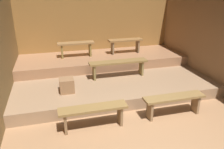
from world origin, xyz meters
TOP-DOWN VIEW (x-y plane):
  - ground at (0.00, 2.43)m, footprint 5.79×5.67m
  - wall_back at (0.00, 4.90)m, footprint 5.79×0.06m
  - wall_left at (-2.53, 2.43)m, footprint 0.06×5.67m
  - wall_right at (2.53, 2.43)m, footprint 0.06×5.67m
  - platform_lower at (0.00, 3.22)m, footprint 4.99×3.29m
  - platform_middle at (0.00, 4.08)m, footprint 4.99×1.58m
  - bench_floor_left at (-0.85, 1.18)m, footprint 1.30×0.30m
  - bench_floor_right at (0.85, 1.18)m, footprint 1.30×0.30m
  - bench_lower_center at (0.17, 2.92)m, footprint 1.55×0.30m
  - bench_middle_left at (-0.78, 4.16)m, footprint 1.08×0.30m
  - bench_middle_right at (0.78, 4.16)m, footprint 1.08×0.30m
  - wooden_crate_lower at (-1.24, 2.35)m, footprint 0.32×0.32m

SIDE VIEW (x-z plane):
  - ground at x=0.00m, z-range -0.08..0.00m
  - platform_lower at x=0.00m, z-range 0.00..0.27m
  - bench_floor_left at x=-0.85m, z-range 0.12..0.57m
  - bench_floor_right at x=0.85m, z-range 0.12..0.57m
  - platform_middle at x=0.00m, z-range 0.27..0.55m
  - wooden_crate_lower at x=-1.24m, z-range 0.27..0.60m
  - bench_lower_center at x=0.17m, z-range 0.41..0.86m
  - bench_middle_left at x=-0.78m, z-range 0.66..1.11m
  - bench_middle_right at x=0.78m, z-range 0.66..1.11m
  - wall_back at x=0.00m, z-range 0.00..2.43m
  - wall_left at x=-2.53m, z-range 0.00..2.43m
  - wall_right at x=2.53m, z-range 0.00..2.43m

